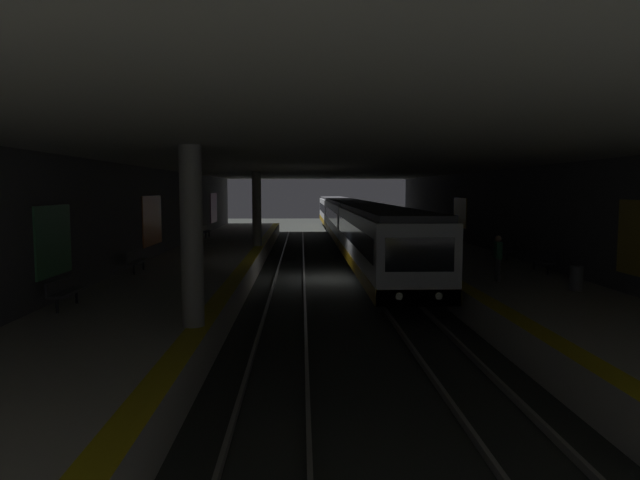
# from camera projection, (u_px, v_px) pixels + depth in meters

# --- Properties ---
(ground_plane) EXTENTS (120.00, 120.00, 0.00)m
(ground_plane) POSITION_uv_depth(u_px,v_px,m) (333.00, 279.00, 28.28)
(ground_plane) COLOR #2D302D
(track_left) EXTENTS (60.00, 1.53, 0.16)m
(track_left) POSITION_uv_depth(u_px,v_px,m) (377.00, 277.00, 28.35)
(track_left) COLOR gray
(track_left) RESTS_ON ground
(track_right) EXTENTS (60.00, 1.53, 0.16)m
(track_right) POSITION_uv_depth(u_px,v_px,m) (290.00, 278.00, 28.21)
(track_right) COLOR gray
(track_right) RESTS_ON ground
(platform_left) EXTENTS (60.00, 5.30, 1.06)m
(platform_left) POSITION_uv_depth(u_px,v_px,m) (462.00, 268.00, 28.45)
(platform_left) COLOR beige
(platform_left) RESTS_ON ground
(platform_right) EXTENTS (60.00, 5.30, 1.06)m
(platform_right) POSITION_uv_depth(u_px,v_px,m) (203.00, 269.00, 28.02)
(platform_right) COLOR beige
(platform_right) RESTS_ON ground
(wall_left) EXTENTS (60.00, 0.56, 5.60)m
(wall_left) POSITION_uv_depth(u_px,v_px,m) (520.00, 223.00, 28.33)
(wall_left) COLOR #56565B
(wall_left) RESTS_ON ground
(wall_right) EXTENTS (60.00, 0.56, 5.60)m
(wall_right) POSITION_uv_depth(u_px,v_px,m) (144.00, 224.00, 27.78)
(wall_right) COLOR #56565B
(wall_right) RESTS_ON ground
(ceiling_slab) EXTENTS (60.00, 19.40, 0.40)m
(ceiling_slab) POSITION_uv_depth(u_px,v_px,m) (334.00, 163.00, 27.77)
(ceiling_slab) COLOR #ADAAA3
(ceiling_slab) RESTS_ON wall_left
(pillar_near) EXTENTS (0.56, 0.56, 4.55)m
(pillar_near) POSITION_uv_depth(u_px,v_px,m) (192.00, 237.00, 13.99)
(pillar_near) COLOR gray
(pillar_near) RESTS_ON platform_right
(pillar_far) EXTENTS (0.56, 0.56, 4.55)m
(pillar_far) POSITION_uv_depth(u_px,v_px,m) (257.00, 209.00, 34.30)
(pillar_far) COLOR gray
(pillar_far) RESTS_ON platform_right
(metro_train) EXTENTS (56.00, 2.83, 3.49)m
(metro_train) POSITION_uv_depth(u_px,v_px,m) (348.00, 220.00, 45.90)
(metro_train) COLOR silver
(metro_train) RESTS_ON track_left
(bench_left_near) EXTENTS (1.70, 0.47, 0.86)m
(bench_left_near) POSITION_uv_depth(u_px,v_px,m) (543.00, 260.00, 23.49)
(bench_left_near) COLOR #262628
(bench_left_near) RESTS_ON platform_left
(bench_left_mid) EXTENTS (1.70, 0.47, 0.86)m
(bench_left_mid) POSITION_uv_depth(u_px,v_px,m) (504.00, 248.00, 28.03)
(bench_left_mid) COLOR #262628
(bench_left_mid) RESTS_ON platform_left
(bench_right_near) EXTENTS (1.70, 0.47, 0.86)m
(bench_right_near) POSITION_uv_depth(u_px,v_px,m) (64.00, 290.00, 16.30)
(bench_right_near) COLOR #262628
(bench_right_near) RESTS_ON platform_right
(bench_right_mid) EXTENTS (1.70, 0.47, 0.86)m
(bench_right_mid) POSITION_uv_depth(u_px,v_px,m) (136.00, 260.00, 23.46)
(bench_right_mid) COLOR #262628
(bench_right_mid) RESTS_ON platform_right
(bench_right_far) EXTENTS (1.70, 0.47, 0.86)m
(bench_right_far) POSITION_uv_depth(u_px,v_px,m) (206.00, 230.00, 40.67)
(bench_right_far) COLOR #262628
(bench_right_far) RESTS_ON platform_right
(person_waiting_near) EXTENTS (0.60, 0.22, 1.64)m
(person_waiting_near) POSITION_uv_depth(u_px,v_px,m) (190.00, 269.00, 18.07)
(person_waiting_near) COLOR #2C2C2C
(person_waiting_near) RESTS_ON platform_right
(person_walking_mid) EXTENTS (0.60, 0.24, 1.73)m
(person_walking_mid) POSITION_uv_depth(u_px,v_px,m) (498.00, 256.00, 21.11)
(person_walking_mid) COLOR #414141
(person_walking_mid) RESTS_ON platform_left
(backpack_on_floor) EXTENTS (0.30, 0.20, 0.40)m
(backpack_on_floor) POSITION_uv_depth(u_px,v_px,m) (452.00, 242.00, 35.03)
(backpack_on_floor) COLOR black
(backpack_on_floor) RESTS_ON platform_left
(trash_bin) EXTENTS (0.44, 0.44, 0.85)m
(trash_bin) POSITION_uv_depth(u_px,v_px,m) (576.00, 278.00, 19.15)
(trash_bin) COLOR #595B5E
(trash_bin) RESTS_ON platform_left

